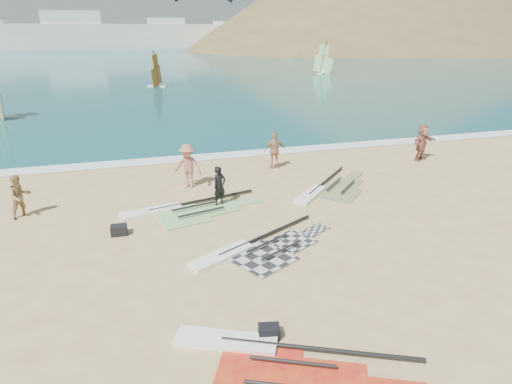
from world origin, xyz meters
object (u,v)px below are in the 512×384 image
object	(u,v)px
gear_bag_near	(119,230)
beachgoer_left	(20,196)
person_wetsuit	(219,186)
rig_orange	(329,189)
rig_green	(183,210)
gear_bag_far	(269,332)
rig_grey	(256,250)
rig_red	(271,361)
beachgoer_mid	(188,166)
beachgoer_back	(275,150)
beachgoer_right	(422,142)

from	to	relation	value
gear_bag_near	beachgoer_left	distance (m)	4.27
person_wetsuit	beachgoer_left	bearing A→B (deg)	143.06
rig_orange	person_wetsuit	bearing A→B (deg)	139.42
rig_green	rig_orange	bearing A→B (deg)	-8.71
gear_bag_far	rig_green	bearing A→B (deg)	97.18
rig_grey	rig_green	xyz separation A→B (m)	(-1.79, 3.79, 0.00)
rig_red	person_wetsuit	world-z (taller)	person_wetsuit
rig_orange	beachgoer_left	xyz separation A→B (m)	(-12.06, 0.60, 0.77)
gear_bag_near	beachgoer_mid	size ratio (longest dim) A/B	0.27
person_wetsuit	beachgoer_mid	bearing A→B (deg)	80.67
rig_green	rig_red	size ratio (longest dim) A/B	1.11
rig_orange	beachgoer_back	world-z (taller)	beachgoer_back
rig_green	beachgoer_back	size ratio (longest dim) A/B	3.05
rig_red	gear_bag_far	size ratio (longest dim) A/B	10.50
rig_green	person_wetsuit	world-z (taller)	person_wetsuit
person_wetsuit	rig_green	bearing A→B (deg)	156.95
rig_orange	beachgoer_mid	distance (m)	6.17
gear_bag_far	beachgoer_left	world-z (taller)	beachgoer_left
beachgoer_back	gear_bag_far	bearing A→B (deg)	71.48
rig_orange	beachgoer_back	bearing A→B (deg)	64.11
rig_green	person_wetsuit	distance (m)	1.67
rig_grey	gear_bag_far	xyz separation A→B (m)	(-0.82, -3.91, 0.09)
rig_orange	beachgoer_right	xyz separation A→B (m)	(6.60, 2.78, 0.92)
beachgoer_mid	beachgoer_right	world-z (taller)	beachgoer_mid
rig_orange	beachgoer_right	distance (m)	7.22
person_wetsuit	beachgoer_mid	size ratio (longest dim) A/B	0.83
gear_bag_far	person_wetsuit	size ratio (longest dim) A/B	0.30
rig_grey	beachgoer_left	xyz separation A→B (m)	(-7.52, 4.91, 0.77)
rig_red	gear_bag_near	size ratio (longest dim) A/B	9.38
rig_grey	gear_bag_near	distance (m)	4.77
rig_grey	person_wetsuit	distance (m)	4.04
gear_bag_near	beachgoer_back	xyz separation A→B (m)	(7.41, 5.54, 0.75)
rig_red	gear_bag_near	xyz separation A→B (m)	(-3.08, 7.12, 0.12)
beachgoer_mid	beachgoer_back	size ratio (longest dim) A/B	1.06
beachgoer_right	beachgoer_left	bearing A→B (deg)	163.72
rig_grey	rig_green	bearing A→B (deg)	87.59
gear_bag_near	gear_bag_far	world-z (taller)	gear_bag_near
gear_bag_far	beachgoer_left	xyz separation A→B (m)	(-6.70, 8.82, 0.68)
beachgoer_mid	gear_bag_far	bearing A→B (deg)	-57.24
rig_grey	rig_red	bearing A→B (deg)	-130.07
rig_grey	rig_red	world-z (taller)	rig_red
rig_grey	beachgoer_back	bearing A→B (deg)	39.77
rig_green	beachgoer_left	bearing A→B (deg)	155.52
rig_orange	rig_green	bearing A→B (deg)	139.92
rig_green	beachgoer_right	distance (m)	13.38
gear_bag_near	person_wetsuit	bearing A→B (deg)	22.09
gear_bag_far	beachgoer_back	distance (m)	12.58
beachgoer_mid	person_wetsuit	bearing A→B (deg)	-39.26
rig_grey	beachgoer_right	world-z (taller)	beachgoer_right
gear_bag_far	person_wetsuit	world-z (taller)	person_wetsuit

